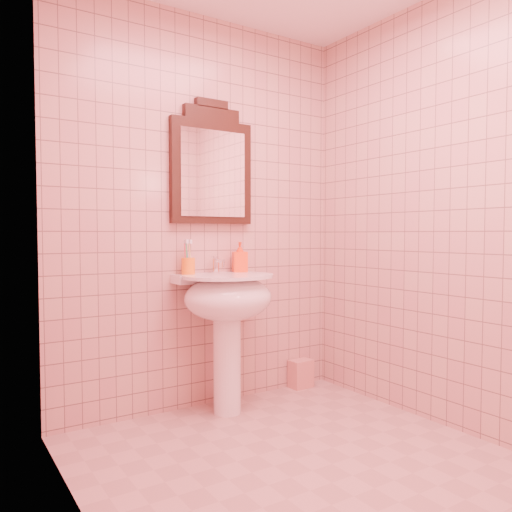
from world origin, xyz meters
TOP-DOWN VIEW (x-y plane):
  - floor at (0.00, 0.00)m, footprint 2.20×2.20m
  - back_wall at (0.00, 1.10)m, footprint 2.00×0.02m
  - pedestal_sink at (0.04, 0.87)m, footprint 0.58×0.58m
  - faucet at (0.04, 1.01)m, footprint 0.04×0.16m
  - mirror at (0.04, 1.07)m, footprint 0.57×0.06m
  - toothbrush_cup at (-0.15, 1.02)m, footprint 0.08×0.08m
  - soap_dispenser at (0.21, 1.01)m, footprint 0.12×0.12m
  - towel at (0.75, 1.04)m, footprint 0.17×0.12m

SIDE VIEW (x-z plane):
  - floor at x=0.00m, z-range 0.00..0.00m
  - towel at x=0.75m, z-range 0.00..0.20m
  - pedestal_sink at x=0.04m, z-range 0.23..1.09m
  - toothbrush_cup at x=-0.15m, z-range 0.82..1.01m
  - faucet at x=0.04m, z-range 0.87..0.97m
  - soap_dispenser at x=0.21m, z-range 0.86..1.06m
  - back_wall at x=0.00m, z-range 0.00..2.50m
  - mirror at x=0.04m, z-range 1.15..1.94m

